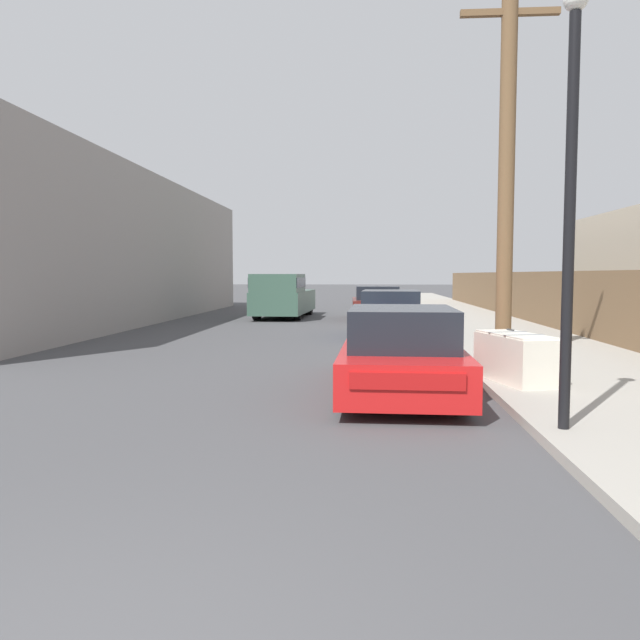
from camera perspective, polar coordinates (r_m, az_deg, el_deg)
sidewalk_curb at (r=26.05m, az=12.87°, el=0.26°), size 4.20×63.00×0.12m
discarded_fridge at (r=10.25m, az=17.42°, el=-3.29°), size 1.05×1.72×0.78m
parked_sports_car_red at (r=9.59m, az=7.41°, el=-3.04°), size 1.86×4.70×1.31m
car_parked_mid at (r=18.12m, az=6.49°, el=0.47°), size 2.06×4.15×1.34m
car_parked_far at (r=25.16m, az=5.18°, el=1.51°), size 2.00×4.38×1.34m
pickup_truck at (r=25.74m, az=-3.45°, el=2.21°), size 2.16×5.67×1.81m
utility_pole at (r=12.47m, az=16.69°, el=13.38°), size 1.80×0.30×7.19m
street_lamp at (r=7.27m, az=21.95°, el=12.04°), size 0.26×0.26×4.67m
wooden_fence at (r=22.43m, az=19.41°, el=1.93°), size 0.08×41.65×1.78m
building_left_block at (r=25.81m, az=-21.42°, el=5.96°), size 7.00×24.30×5.45m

